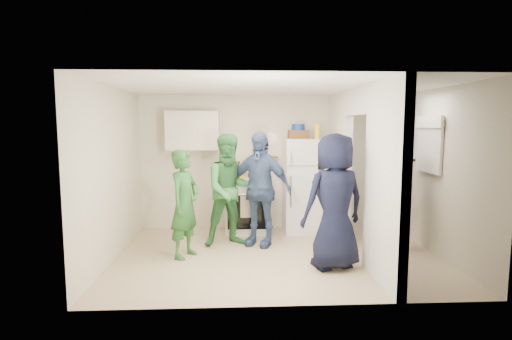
{
  "coord_description": "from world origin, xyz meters",
  "views": [
    {
      "loc": [
        -0.61,
        -5.81,
        1.96
      ],
      "look_at": [
        -0.3,
        0.4,
        1.25
      ],
      "focal_mm": 28.0,
      "sensor_mm": 36.0,
      "label": 1
    }
  ],
  "objects_px": {
    "blue_bowl": "(298,127)",
    "yellow_cup_stack_top": "(317,132)",
    "stove": "(248,204)",
    "person_nook": "(393,198)",
    "fridge": "(303,185)",
    "person_denim": "(259,189)",
    "person_navy": "(334,201)",
    "person_green_left": "(185,204)",
    "wicker_basket": "(298,134)",
    "person_green_center": "(231,190)"
  },
  "relations": [
    {
      "from": "yellow_cup_stack_top",
      "to": "blue_bowl",
      "type": "bearing_deg",
      "value": 154.89
    },
    {
      "from": "person_green_center",
      "to": "fridge",
      "type": "bearing_deg",
      "value": 15.36
    },
    {
      "from": "blue_bowl",
      "to": "yellow_cup_stack_top",
      "type": "xyz_separation_m",
      "value": [
        0.32,
        -0.15,
        -0.08
      ]
    },
    {
      "from": "person_green_center",
      "to": "stove",
      "type": "bearing_deg",
      "value": 54.47
    },
    {
      "from": "yellow_cup_stack_top",
      "to": "person_navy",
      "type": "relative_size",
      "value": 0.14
    },
    {
      "from": "yellow_cup_stack_top",
      "to": "person_denim",
      "type": "xyz_separation_m",
      "value": [
        -1.08,
        -0.69,
        -0.91
      ]
    },
    {
      "from": "wicker_basket",
      "to": "person_navy",
      "type": "relative_size",
      "value": 0.19
    },
    {
      "from": "person_navy",
      "to": "person_green_left",
      "type": "bearing_deg",
      "value": -32.88
    },
    {
      "from": "person_green_left",
      "to": "person_denim",
      "type": "height_order",
      "value": "person_denim"
    },
    {
      "from": "blue_bowl",
      "to": "person_green_center",
      "type": "distance_m",
      "value": 1.77
    },
    {
      "from": "person_green_left",
      "to": "person_green_center",
      "type": "relative_size",
      "value": 0.88
    },
    {
      "from": "fridge",
      "to": "person_nook",
      "type": "bearing_deg",
      "value": -44.14
    },
    {
      "from": "stove",
      "to": "blue_bowl",
      "type": "relative_size",
      "value": 4.2
    },
    {
      "from": "person_denim",
      "to": "fridge",
      "type": "bearing_deg",
      "value": 69.05
    },
    {
      "from": "stove",
      "to": "person_nook",
      "type": "height_order",
      "value": "person_nook"
    },
    {
      "from": "blue_bowl",
      "to": "person_denim",
      "type": "height_order",
      "value": "blue_bowl"
    },
    {
      "from": "stove",
      "to": "person_denim",
      "type": "relative_size",
      "value": 0.55
    },
    {
      "from": "person_green_left",
      "to": "fridge",
      "type": "bearing_deg",
      "value": -29.63
    },
    {
      "from": "person_denim",
      "to": "person_nook",
      "type": "height_order",
      "value": "person_denim"
    },
    {
      "from": "blue_bowl",
      "to": "person_green_left",
      "type": "bearing_deg",
      "value": -143.64
    },
    {
      "from": "yellow_cup_stack_top",
      "to": "person_nook",
      "type": "height_order",
      "value": "yellow_cup_stack_top"
    },
    {
      "from": "person_navy",
      "to": "person_nook",
      "type": "height_order",
      "value": "person_navy"
    },
    {
      "from": "stove",
      "to": "yellow_cup_stack_top",
      "type": "distance_m",
      "value": 1.82
    },
    {
      "from": "blue_bowl",
      "to": "person_nook",
      "type": "xyz_separation_m",
      "value": [
        1.3,
        -1.22,
        -1.09
      ]
    },
    {
      "from": "stove",
      "to": "fridge",
      "type": "height_order",
      "value": "fridge"
    },
    {
      "from": "fridge",
      "to": "blue_bowl",
      "type": "distance_m",
      "value": 1.07
    },
    {
      "from": "person_green_center",
      "to": "wicker_basket",
      "type": "bearing_deg",
      "value": 19.02
    },
    {
      "from": "fridge",
      "to": "person_denim",
      "type": "height_order",
      "value": "person_denim"
    },
    {
      "from": "person_green_center",
      "to": "person_nook",
      "type": "distance_m",
      "value": 2.55
    },
    {
      "from": "person_denim",
      "to": "stove",
      "type": "bearing_deg",
      "value": 127.19
    },
    {
      "from": "yellow_cup_stack_top",
      "to": "person_navy",
      "type": "bearing_deg",
      "value": -93.73
    },
    {
      "from": "stove",
      "to": "person_green_left",
      "type": "relative_size",
      "value": 0.63
    },
    {
      "from": "yellow_cup_stack_top",
      "to": "fridge",
      "type": "bearing_deg",
      "value": 155.56
    },
    {
      "from": "person_denim",
      "to": "person_navy",
      "type": "distance_m",
      "value": 1.46
    },
    {
      "from": "person_green_left",
      "to": "person_navy",
      "type": "relative_size",
      "value": 0.86
    },
    {
      "from": "yellow_cup_stack_top",
      "to": "person_green_left",
      "type": "distance_m",
      "value": 2.73
    },
    {
      "from": "stove",
      "to": "yellow_cup_stack_top",
      "type": "xyz_separation_m",
      "value": [
        1.23,
        -0.13,
        1.33
      ]
    },
    {
      "from": "stove",
      "to": "fridge",
      "type": "xyz_separation_m",
      "value": [
        1.01,
        -0.03,
        0.35
      ]
    },
    {
      "from": "stove",
      "to": "blue_bowl",
      "type": "bearing_deg",
      "value": 1.25
    },
    {
      "from": "stove",
      "to": "blue_bowl",
      "type": "xyz_separation_m",
      "value": [
        0.91,
        0.02,
        1.41
      ]
    },
    {
      "from": "person_nook",
      "to": "wicker_basket",
      "type": "bearing_deg",
      "value": -100.28
    },
    {
      "from": "fridge",
      "to": "person_green_left",
      "type": "distance_m",
      "value": 2.39
    },
    {
      "from": "person_green_left",
      "to": "person_navy",
      "type": "height_order",
      "value": "person_navy"
    },
    {
      "from": "wicker_basket",
      "to": "person_denim",
      "type": "bearing_deg",
      "value": -131.95
    },
    {
      "from": "person_denim",
      "to": "person_navy",
      "type": "bearing_deg",
      "value": -22.79
    },
    {
      "from": "fridge",
      "to": "person_nook",
      "type": "distance_m",
      "value": 1.68
    },
    {
      "from": "fridge",
      "to": "yellow_cup_stack_top",
      "type": "distance_m",
      "value": 1.01
    },
    {
      "from": "fridge",
      "to": "stove",
      "type": "bearing_deg",
      "value": 178.3
    },
    {
      "from": "fridge",
      "to": "person_green_left",
      "type": "height_order",
      "value": "fridge"
    },
    {
      "from": "stove",
      "to": "wicker_basket",
      "type": "relative_size",
      "value": 2.88
    }
  ]
}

